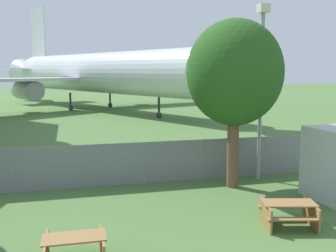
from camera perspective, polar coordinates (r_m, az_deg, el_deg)
perimeter_fence at (r=17.34m, az=4.88°, el=-4.88°), size 56.07×0.07×1.80m
airplane at (r=48.84m, az=-10.44°, el=7.54°), size 33.87×42.13×13.93m
picnic_bench_near_cabin at (r=12.94m, az=17.08°, el=-11.75°), size 1.90×1.74×0.76m
picnic_bench_open_grass at (r=10.33m, az=-13.40°, el=-16.82°), size 1.56×1.42×0.76m
tree_behind_benches at (r=16.01m, az=9.64°, el=7.54°), size 3.86×3.86×6.81m
light_mast at (r=17.40m, az=13.39°, el=7.35°), size 0.44×0.44×7.53m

